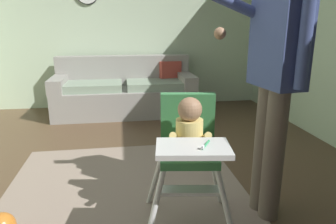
# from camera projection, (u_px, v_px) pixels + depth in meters

# --- Properties ---
(ground) EXTENTS (6.16, 7.22, 0.10)m
(ground) POSITION_uv_depth(u_px,v_px,m) (133.00, 190.00, 2.68)
(ground) COLOR brown
(wall_far) EXTENTS (5.36, 0.06, 2.80)m
(wall_far) POSITION_uv_depth(u_px,v_px,m) (123.00, 20.00, 4.99)
(wall_far) COLOR #B5C8AA
(wall_far) RESTS_ON ground
(couch) EXTENTS (2.10, 0.86, 0.86)m
(couch) POSITION_uv_depth(u_px,v_px,m) (125.00, 92.00, 4.78)
(couch) COLOR gray
(couch) RESTS_ON ground
(high_chair) EXTENTS (0.68, 0.79, 0.91)m
(high_chair) POSITION_uv_depth(u_px,v_px,m) (189.00, 140.00, 1.97)
(high_chair) COLOR silver
(high_chair) RESTS_ON ground
(adult_standing) EXTENTS (0.55, 0.50, 1.76)m
(adult_standing) POSITION_uv_depth(u_px,v_px,m) (275.00, 77.00, 2.02)
(adult_standing) COLOR #6C5D51
(adult_standing) RESTS_ON ground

